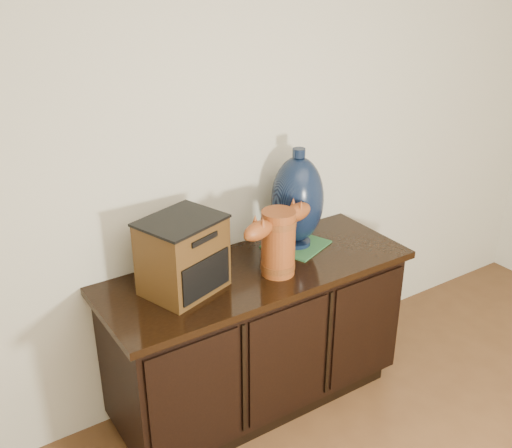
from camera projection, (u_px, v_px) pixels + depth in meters
sideboard at (257, 336)px, 2.87m from camera, size 1.46×0.56×0.75m
terracotta_vessel at (278, 239)px, 2.61m from camera, size 0.43×0.19×0.30m
tv_radio at (183, 255)px, 2.49m from camera, size 0.39×0.35×0.33m
green_mat at (296, 244)px, 2.93m from camera, size 0.34×0.34×0.01m
lamp_base at (297, 200)px, 2.84m from camera, size 0.32×0.32×0.49m
spray_can at (185, 254)px, 2.64m from camera, size 0.07×0.07×0.19m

